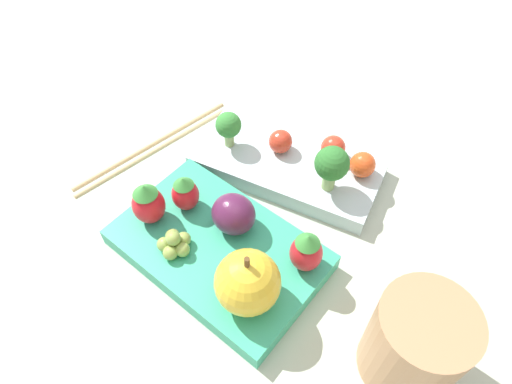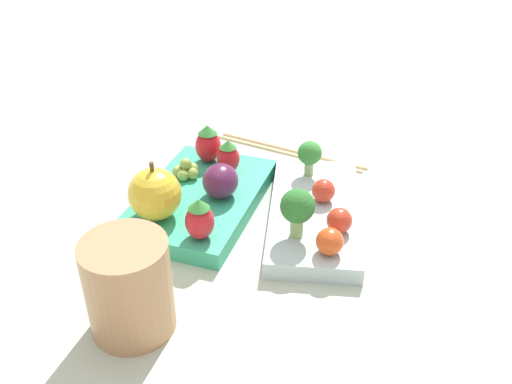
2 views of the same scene
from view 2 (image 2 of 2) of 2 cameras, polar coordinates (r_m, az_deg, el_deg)
name	(u,v)px [view 2 (image 2 of 2)]	position (r m, az deg, el deg)	size (l,w,h in m)	color
ground_plane	(261,217)	(0.64, 0.53, -2.50)	(4.00, 4.00, 0.00)	#ADB7A3
bento_box_savoury	(314,214)	(0.63, 5.85, -2.21)	(0.22, 0.13, 0.02)	silver
bento_box_fruit	(200,201)	(0.65, -5.65, -0.86)	(0.20, 0.13, 0.02)	#33A87F
broccoli_floret_0	(310,154)	(0.66, 5.39, 3.78)	(0.03, 0.03, 0.04)	#93B770
broccoli_floret_1	(297,208)	(0.56, 4.17, -1.58)	(0.03, 0.03, 0.05)	#93B770
cherry_tomato_0	(339,220)	(0.58, 8.33, -2.84)	(0.03, 0.03, 0.03)	red
cherry_tomato_1	(323,191)	(0.62, 6.76, 0.13)	(0.03, 0.03, 0.03)	red
cherry_tomato_2	(330,241)	(0.55, 7.38, -4.93)	(0.03, 0.03, 0.03)	#DB4C1E
apple	(155,194)	(0.60, -10.08, -0.20)	(0.06, 0.06, 0.07)	gold
strawberry_0	(228,157)	(0.67, -2.79, 3.54)	(0.03, 0.03, 0.04)	red
strawberry_1	(200,219)	(0.56, -5.67, -2.74)	(0.03, 0.03, 0.05)	red
strawberry_2	(208,144)	(0.69, -4.82, 4.81)	(0.03, 0.03, 0.05)	red
plum	(221,181)	(0.63, -3.54, 1.15)	(0.04, 0.04, 0.04)	#511E42
grape_cluster	(186,170)	(0.67, -7.01, 2.20)	(0.03, 0.03, 0.02)	#8EA84C
drinking_cup	(129,287)	(0.49, -12.61, -9.24)	(0.07, 0.07, 0.09)	tan
chopsticks_pair	(288,150)	(0.76, 3.24, 4.17)	(0.06, 0.21, 0.01)	tan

